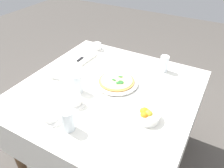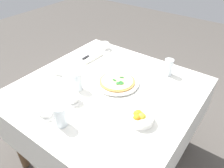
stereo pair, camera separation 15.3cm
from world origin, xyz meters
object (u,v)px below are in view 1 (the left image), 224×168
Objects in this scene: pizza at (117,81)px; coffee_cup_left_edge at (50,117)px; pizza_plate at (117,82)px; water_glass_far_right at (164,65)px; coffee_cup_right_edge at (97,47)px; water_glass_back_corner at (78,85)px; water_glass_near_right at (68,121)px; dinner_knife at (83,57)px; citrus_bowl at (147,115)px; napkin_folded at (83,58)px; menu_card at (54,76)px; coffee_cup_center_back at (75,101)px.

coffee_cup_left_edge is at bearing 163.01° from pizza.
water_glass_far_right is at bearing -35.41° from pizza_plate.
coffee_cup_right_edge is 0.64m from water_glass_back_corner.
water_glass_near_right is at bearing -89.25° from coffee_cup_left_edge.
coffee_cup_right_edge is 0.21m from dinner_knife.
dinner_knife is 1.30× the size of citrus_bowl.
napkin_folded is (0.68, 0.39, -0.05)m from water_glass_near_right.
water_glass_near_right is 0.65× the size of dinner_knife.
pizza_plate is 0.41m from water_glass_far_right.
coffee_cup_right_edge is (0.38, 0.41, 0.02)m from pizza_plate.
citrus_bowl reaches higher than menu_card.
dinner_knife is (-0.21, 0.00, -0.00)m from coffee_cup_right_edge.
pizza is 2.00× the size of water_glass_near_right.
pizza_plate is 0.39m from citrus_bowl.
pizza is 0.35m from coffee_cup_center_back.
pizza is at bearing -133.08° from coffee_cup_right_edge.
dinner_knife is at bearing 30.64° from coffee_cup_center_back.
water_glass_near_right is at bearing 177.05° from pizza_plate.
coffee_cup_left_edge is 0.87× the size of citrus_bowl.
water_glass_near_right is at bearing -153.50° from coffee_cup_center_back.
menu_card is (0.34, 0.27, 0.00)m from coffee_cup_left_edge.
coffee_cup_center_back reaches higher than napkin_folded.
citrus_bowl is (-0.56, -0.08, -0.03)m from water_glass_far_right.
pizza is 1.95× the size of coffee_cup_center_back.
coffee_cup_right_edge is 0.65m from water_glass_far_right.
citrus_bowl is at bearing -76.82° from coffee_cup_center_back.
pizza is at bearing -115.47° from dinner_knife.
pizza_plate is 2.44× the size of water_glass_near_right.
coffee_cup_right_edge is at bearing 50.10° from citrus_bowl.
citrus_bowl reaches higher than napkin_folded.
pizza_plate is 2.45× the size of water_glass_far_right.
citrus_bowl is at bearing -116.32° from napkin_folded.
napkin_folded is 1.15× the size of dinner_knife.
dinner_knife is at bearing 67.01° from pizza_plate.
coffee_cup_center_back is 0.59m from dinner_knife.
water_glass_back_corner reaches higher than citrus_bowl.
water_glass_back_corner is at bearing -21.84° from menu_card.
coffee_cup_left_edge is at bearing 120.90° from citrus_bowl.
menu_card is (-0.18, 0.43, 0.02)m from pizza_plate.
napkin_folded is (0.17, 0.42, -0.00)m from pizza_plate.
pizza is 0.41m from water_glass_far_right.
coffee_cup_right_edge is (0.38, 0.41, 0.00)m from pizza.
pizza is at bearing -107.98° from pizza_plate.
water_glass_far_right is 0.68m from water_glass_back_corner.
pizza is 1.92× the size of coffee_cup_right_edge.
water_glass_near_right is at bearing -156.72° from coffee_cup_right_edge.
coffee_cup_right_edge is 0.21m from napkin_folded.
dinner_knife is (0.00, 0.00, 0.01)m from napkin_folded.
water_glass_far_right is at bearing -35.32° from pizza.
coffee_cup_center_back is 0.77m from coffee_cup_right_edge.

